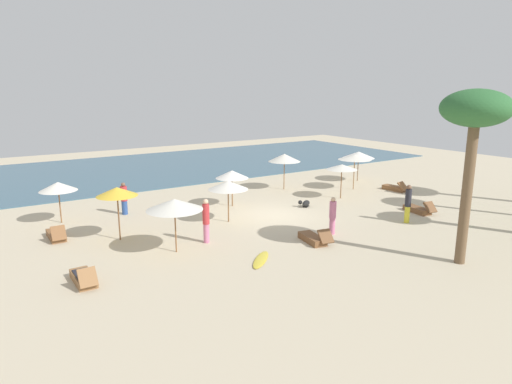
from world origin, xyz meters
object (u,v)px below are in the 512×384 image
(lounger_2, at_px, (314,238))
(person_0, at_px, (206,220))
(lounger_4, at_px, (395,188))
(person_3, at_px, (124,198))
(umbrella_8, at_px, (284,158))
(umbrella_5, at_px, (342,167))
(palm_0, at_px, (475,116))
(dog, at_px, (305,203))
(person_1, at_px, (408,203))
(umbrella_7, at_px, (232,174))
(person_2, at_px, (333,215))
(umbrella_2, at_px, (174,204))
(umbrella_0, at_px, (58,186))
(umbrella_3, at_px, (117,192))
(surfboard, at_px, (261,260))
(lounger_1, at_px, (84,278))
(lounger_3, at_px, (418,209))
(umbrella_1, at_px, (355,157))
(lounger_0, at_px, (56,235))
(umbrella_4, at_px, (359,155))
(umbrella_6, at_px, (228,185))

(lounger_2, xyz_separation_m, person_0, (-3.79, 2.47, 0.82))
(lounger_2, xyz_separation_m, lounger_4, (10.81, 4.70, -0.00))
(lounger_2, relative_size, person_3, 1.06)
(umbrella_8, distance_m, person_3, 10.50)
(umbrella_5, relative_size, person_3, 1.21)
(palm_0, relative_size, dog, 8.00)
(person_1, bearing_deg, person_0, 163.73)
(umbrella_7, distance_m, person_2, 6.87)
(umbrella_2, bearing_deg, umbrella_0, 114.31)
(umbrella_3, relative_size, dog, 2.92)
(person_0, bearing_deg, surfboard, -75.12)
(lounger_1, distance_m, person_3, 8.49)
(umbrella_0, xyz_separation_m, umbrella_7, (8.55, -1.80, -0.02))
(person_2, bearing_deg, lounger_3, 1.36)
(umbrella_1, height_order, surfboard, umbrella_1)
(person_1, bearing_deg, umbrella_8, 93.46)
(lounger_0, height_order, person_3, person_3)
(umbrella_8, bearing_deg, dog, -111.66)
(dog, height_order, surfboard, dog)
(umbrella_4, relative_size, lounger_4, 1.25)
(lounger_1, relative_size, person_3, 0.99)
(umbrella_6, bearing_deg, lounger_0, 166.12)
(umbrella_1, xyz_separation_m, person_3, (-14.20, 2.23, -1.24))
(umbrella_6, distance_m, lounger_0, 7.91)
(umbrella_1, xyz_separation_m, umbrella_4, (2.17, 1.76, -0.23))
(umbrella_0, relative_size, umbrella_2, 0.91)
(lounger_3, xyz_separation_m, person_1, (-1.99, -0.84, 0.81))
(lounger_1, height_order, palm_0, palm_0)
(umbrella_4, bearing_deg, umbrella_6, -163.84)
(umbrella_6, bearing_deg, person_1, -34.23)
(umbrella_6, bearing_deg, umbrella_5, 3.72)
(lounger_1, bearing_deg, person_1, -5.35)
(umbrella_1, bearing_deg, umbrella_7, 175.79)
(umbrella_5, height_order, palm_0, palm_0)
(umbrella_7, height_order, surfboard, umbrella_7)
(umbrella_5, xyz_separation_m, person_2, (-5.01, -4.69, -1.02))
(umbrella_0, relative_size, lounger_1, 1.21)
(umbrella_4, xyz_separation_m, person_0, (-14.83, -5.75, -0.87))
(umbrella_6, distance_m, lounger_4, 12.43)
(umbrella_0, xyz_separation_m, umbrella_2, (3.06, -6.77, 0.15))
(umbrella_0, relative_size, person_3, 1.20)
(umbrella_4, relative_size, umbrella_5, 1.09)
(lounger_2, relative_size, dog, 2.24)
(lounger_0, bearing_deg, umbrella_1, 0.07)
(person_0, bearing_deg, lounger_0, 142.76)
(lounger_3, relative_size, person_1, 0.95)
(umbrella_0, height_order, lounger_0, umbrella_0)
(umbrella_2, bearing_deg, umbrella_7, 42.20)
(umbrella_1, bearing_deg, palm_0, -117.34)
(person_1, distance_m, person_2, 4.28)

